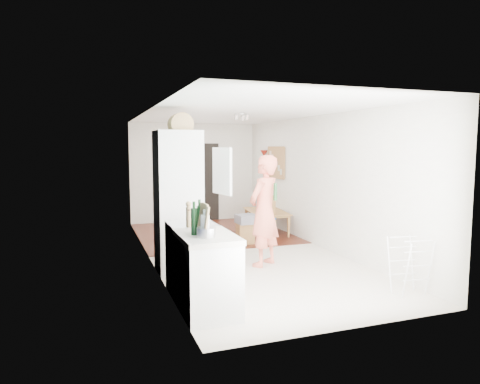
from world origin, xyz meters
TOP-DOWN VIEW (x-y plane):
  - room_shell at (0.00, 0.00)m, footprint 3.20×7.00m
  - floor at (0.00, 0.00)m, footprint 3.20×7.00m
  - wood_floor_overlay at (0.00, 1.85)m, footprint 3.20×3.30m
  - sage_wall_panel at (-1.59, -2.00)m, footprint 0.02×3.00m
  - tile_splashback at (-1.59, -2.55)m, footprint 0.02×1.90m
  - doorway_recess at (0.20, 3.48)m, footprint 0.90×0.04m
  - base_cabinet at (-1.30, -2.55)m, footprint 0.60×0.90m
  - worktop at (-1.30, -2.55)m, footprint 0.62×0.92m
  - range_cooker at (-1.30, -1.80)m, footprint 0.60×0.60m
  - cooker_top at (-1.30, -1.80)m, footprint 0.60×0.60m
  - fridge_housing at (-1.27, -0.78)m, footprint 0.66×0.66m
  - fridge_door at (-0.66, -1.08)m, footprint 0.14×0.56m
  - fridge_interior at (-0.96, -0.78)m, footprint 0.02×0.52m
  - pinboard at (1.58, 1.90)m, footprint 0.03×0.90m
  - pinboard_frame at (1.57, 1.90)m, footprint 0.00×0.94m
  - wall_sconce at (1.54, 2.55)m, footprint 0.18×0.18m
  - person at (0.09, -0.93)m, footprint 0.92×0.86m
  - dining_table at (1.20, 1.51)m, footprint 0.82×1.27m
  - dining_chair at (0.97, 1.00)m, footprint 0.48×0.48m
  - stool at (0.34, 0.63)m, footprint 0.33×0.33m
  - grey_drape at (0.37, 0.63)m, footprint 0.40×0.40m
  - drying_rack at (1.33, -2.83)m, footprint 0.43×0.40m
  - bread_bin at (-1.22, -0.79)m, footprint 0.38×0.36m
  - red_casserole at (-1.25, -1.97)m, footprint 0.29×0.29m
  - steel_pan at (-1.34, -2.70)m, footprint 0.24×0.24m
  - held_bottle at (0.22, -1.07)m, footprint 0.06×0.06m
  - bottle_a at (-1.44, -2.54)m, footprint 0.08×0.08m
  - bottle_b at (-1.35, -2.42)m, footprint 0.09×0.09m
  - bottle_c at (-1.35, -2.68)m, footprint 0.11×0.11m
  - pepper_mill_front at (-1.39, -2.02)m, footprint 0.07×0.07m
  - pepper_mill_back at (-1.39, -2.05)m, footprint 0.07×0.07m
  - chopping_boards at (-1.35, -2.61)m, footprint 0.12×0.27m

SIDE VIEW (x-z plane):
  - floor at x=0.00m, z-range -0.01..0.01m
  - wood_floor_overlay at x=0.00m, z-range 0.00..0.01m
  - stool at x=0.34m, z-range 0.00..0.41m
  - dining_table at x=1.20m, z-range 0.00..0.42m
  - drying_rack at x=1.33m, z-range 0.00..0.75m
  - base_cabinet at x=-1.30m, z-range 0.00..0.86m
  - range_cooker at x=-1.30m, z-range 0.00..0.88m
  - dining_chair at x=0.97m, z-range 0.00..0.88m
  - grey_drape at x=0.37m, z-range 0.41..0.58m
  - worktop at x=-1.30m, z-range 0.86..0.92m
  - cooker_top at x=-1.30m, z-range 0.88..0.92m
  - steel_pan at x=-1.34m, z-range 0.92..1.03m
  - red_casserole at x=-1.25m, z-range 0.92..1.07m
  - doorway_recess at x=0.20m, z-range 0.00..2.00m
  - pepper_mill_back at x=-1.39m, z-range 0.92..1.12m
  - bottle_c at x=-1.35m, z-range 0.92..1.16m
  - pepper_mill_front at x=-1.39m, z-range 0.92..1.17m
  - person at x=0.09m, z-range 0.00..2.10m
  - bottle_a at x=-1.44m, z-range 0.92..1.22m
  - bottle_b at x=-1.35m, z-range 0.92..1.23m
  - fridge_housing at x=-1.27m, z-range 0.00..2.15m
  - chopping_boards at x=-1.35m, z-range 0.92..1.28m
  - tile_splashback at x=-1.59m, z-range 0.90..1.40m
  - held_bottle at x=0.22m, z-range 1.07..1.34m
  - room_shell at x=0.00m, z-range 0.00..2.50m
  - fridge_door at x=-0.66m, z-range 1.20..1.90m
  - fridge_interior at x=-0.96m, z-range 1.22..1.88m
  - pinboard at x=1.58m, z-range 1.20..1.90m
  - pinboard_frame at x=1.57m, z-range 1.18..1.92m
  - wall_sconce at x=1.54m, z-range 1.67..1.83m
  - sage_wall_panel at x=-1.59m, z-range 1.20..2.50m
  - bread_bin at x=-1.22m, z-range 2.15..2.34m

